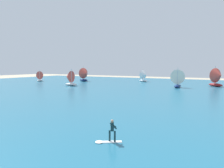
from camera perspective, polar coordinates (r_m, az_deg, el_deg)
ocean at (r=51.04m, az=18.66°, el=-1.86°), size 160.00×90.00×0.10m
kitesurfer at (r=16.66m, az=-0.62°, el=-12.61°), size 1.94×1.55×1.67m
sailboat_trailing at (r=63.42m, az=-10.81°, el=1.51°), size 3.98×3.39×4.62m
sailboat_far_left at (r=84.16m, az=-17.68°, el=1.94°), size 3.12×3.55×3.98m
sailboat_near_shore at (r=77.65m, az=8.20°, el=2.07°), size 3.99×3.57×4.48m
sailboat_anchored_offshore at (r=65.22m, az=25.27°, el=1.58°), size 4.91×4.76×5.49m
sailboat_outermost at (r=59.62m, az=16.46°, el=1.42°), size 3.71×4.38×5.13m
sailboat_mid_left at (r=79.89m, az=-6.98°, el=2.42°), size 4.72×4.17×5.30m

